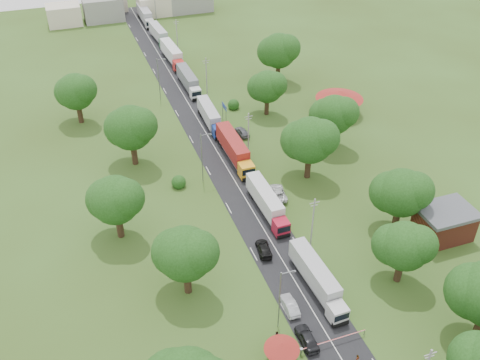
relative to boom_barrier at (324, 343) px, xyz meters
name	(u,v)px	position (x,y,z in m)	size (l,w,h in m)	color
ground	(261,225)	(1.36, 25.00, -0.89)	(260.00, 260.00, 0.00)	#314517
road	(223,162)	(1.36, 45.00, -0.89)	(8.00, 200.00, 0.04)	black
boom_barrier	(324,343)	(0.00, 0.00, 0.00)	(9.22, 0.35, 1.18)	slate
guard_booth	(282,350)	(-5.84, 0.00, 1.27)	(4.40, 4.40, 3.45)	beige
info_sign	(224,109)	(6.56, 60.00, 2.11)	(0.12, 3.10, 4.10)	slate
pole_1	(313,222)	(6.86, 18.00, 3.79)	(1.60, 0.24, 9.00)	gray
pole_2	(248,133)	(6.86, 46.00, 3.79)	(1.60, 0.24, 9.00)	gray
pole_3	(206,76)	(6.86, 74.00, 3.79)	(1.60, 0.24, 9.00)	gray
pole_4	(177,35)	(6.86, 102.00, 3.79)	(1.60, 0.24, 9.00)	gray
pole_5	(155,5)	(6.86, 130.00, 3.79)	(1.60, 0.24, 9.00)	gray
lamp_0	(281,297)	(-3.99, 5.00, 4.66)	(2.03, 0.22, 10.00)	slate
lamp_1	(203,156)	(-3.99, 40.00, 4.66)	(2.03, 0.22, 10.00)	slate
lamp_2	(159,77)	(-3.99, 75.00, 4.66)	(2.03, 0.22, 10.00)	slate
tree_2	(404,245)	(15.35, 7.14, 5.70)	(8.00, 8.00, 10.10)	#382616
tree_3	(401,192)	(21.35, 17.16, 6.33)	(8.80, 8.80, 11.07)	#382616
tree_4	(310,140)	(14.34, 35.17, 6.96)	(9.60, 9.60, 12.05)	#382616
tree_5	(334,114)	(23.35, 43.16, 6.33)	(8.80, 8.80, 11.07)	#382616
tree_6	(267,87)	(16.35, 60.14, 5.70)	(8.00, 8.00, 10.10)	#382616
tree_7	(279,50)	(25.34, 75.17, 6.96)	(9.60, 9.60, 12.05)	#382616
tree_10	(185,253)	(-13.65, 15.16, 6.33)	(8.80, 8.80, 11.07)	#382616
tree_11	(115,199)	(-20.65, 30.16, 6.33)	(8.80, 8.80, 11.07)	#382616
tree_12	(131,127)	(-14.66, 50.17, 6.96)	(9.60, 9.60, 12.05)	#382616
tree_13	(76,91)	(-22.65, 70.16, 6.33)	(8.80, 8.80, 11.07)	#382616
house_brick	(444,223)	(27.36, 13.00, 1.76)	(8.60, 6.60, 5.20)	maroon
house_cream	(339,99)	(31.36, 55.00, 2.75)	(10.08, 10.08, 5.80)	beige
distant_town	(137,6)	(2.04, 135.00, 2.60)	(52.00, 8.00, 8.00)	gray
truck_0	(317,278)	(3.61, 9.42, 1.19)	(2.81, 14.16, 3.92)	#B9B9B9
truck_1	(267,202)	(3.47, 27.92, 1.18)	(2.56, 14.08, 3.90)	#A41229
truck_2	(234,149)	(3.71, 45.19, 1.40)	(2.70, 15.55, 4.31)	orange
truck_3	(210,116)	(3.28, 59.78, 1.13)	(2.69, 13.79, 3.82)	navy
truck_4	(188,80)	(3.56, 78.35, 1.19)	(2.56, 14.18, 3.93)	silver
truck_5	(172,54)	(3.70, 95.13, 1.36)	(3.24, 15.36, 4.24)	#AB1D1A
truck_6	(159,34)	(3.70, 111.13, 1.19)	(3.16, 14.20, 3.92)	#235F35
truck_7	(145,15)	(3.21, 128.75, 1.33)	(2.63, 15.10, 4.19)	#AFAFAF
car_lane_front	(307,338)	(-1.64, 1.50, -0.09)	(1.89, 4.69, 1.60)	black
car_lane_mid	(290,305)	(-1.47, 7.27, -0.17)	(1.53, 4.38, 1.44)	#ADAFB6
car_lane_rear	(264,249)	(-0.63, 18.92, -0.21)	(1.92, 4.73, 1.37)	black
car_verge_near	(277,193)	(6.86, 31.33, -0.12)	(2.58, 5.59, 1.55)	silver
car_verge_far	(242,132)	(8.22, 53.24, -0.12)	(1.82, 4.51, 1.54)	#53555A
pedestrian_near	(357,360)	(2.78, -3.50, -0.10)	(0.58, 0.38, 1.58)	gray
pedestrian_booth	(277,336)	(-5.14, 3.00, -0.09)	(0.78, 0.61, 1.61)	gray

